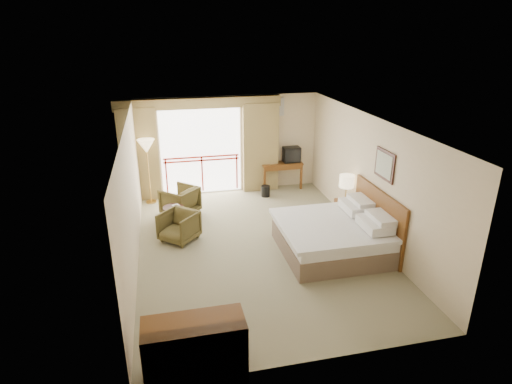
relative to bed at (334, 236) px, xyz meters
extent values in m
plane|color=gray|center=(-1.50, 0.60, -0.38)|extent=(7.00, 7.00, 0.00)
plane|color=white|center=(-1.50, 0.60, 2.32)|extent=(7.00, 7.00, 0.00)
plane|color=beige|center=(-1.50, 4.10, 0.97)|extent=(5.00, 0.00, 5.00)
plane|color=beige|center=(-1.50, -2.90, 0.97)|extent=(5.00, 0.00, 5.00)
plane|color=beige|center=(-4.00, 0.60, 0.97)|extent=(0.00, 7.00, 7.00)
plane|color=beige|center=(1.00, 0.60, 0.97)|extent=(0.00, 7.00, 7.00)
plane|color=white|center=(-2.30, 4.08, 0.82)|extent=(2.40, 0.00, 2.40)
cube|color=#AA1E0E|center=(-2.30, 4.06, 0.57)|extent=(2.09, 0.03, 0.04)
cube|color=#AA1E0E|center=(-2.30, 4.06, 0.67)|extent=(2.09, 0.03, 0.04)
cube|color=#AA1E0E|center=(-3.29, 4.06, 0.17)|extent=(0.04, 0.03, 1.00)
cube|color=#AA1E0E|center=(-2.30, 4.06, 0.17)|extent=(0.04, 0.03, 1.00)
cube|color=#AA1E0E|center=(-1.31, 4.06, 0.17)|extent=(0.04, 0.03, 1.00)
cube|color=olive|center=(-3.95, 3.95, 0.87)|extent=(1.00, 0.26, 2.50)
cube|color=olive|center=(-0.65, 3.95, 0.87)|extent=(1.00, 0.26, 2.50)
cube|color=olive|center=(-2.30, 3.98, 2.17)|extent=(4.40, 0.22, 0.28)
cube|color=silver|center=(-0.20, 4.07, 1.97)|extent=(0.50, 0.04, 0.50)
cube|color=brown|center=(-0.05, 0.00, -0.18)|extent=(2.05, 2.00, 0.40)
cube|color=white|center=(-0.05, 0.00, 0.12)|extent=(2.01, 1.96, 0.22)
cube|color=white|center=(-0.10, 0.00, 0.25)|extent=(2.09, 2.06, 0.08)
cube|color=white|center=(0.65, -0.45, 0.40)|extent=(0.50, 0.75, 0.18)
cube|color=white|center=(0.65, 0.45, 0.40)|extent=(0.50, 0.75, 0.18)
cube|color=white|center=(0.78, -0.45, 0.52)|extent=(0.40, 0.70, 0.14)
cube|color=white|center=(0.78, 0.45, 0.52)|extent=(0.40, 0.70, 0.14)
cube|color=#572D10|center=(0.96, 0.00, 0.27)|extent=(0.06, 2.10, 1.30)
cube|color=black|center=(0.98, 0.00, 1.47)|extent=(0.03, 0.72, 0.60)
cube|color=silver|center=(0.96, 0.00, 1.47)|extent=(0.01, 0.60, 0.48)
cube|color=#572D10|center=(0.78, 1.20, -0.08)|extent=(0.43, 0.51, 0.59)
cylinder|color=tan|center=(0.78, 1.25, 0.25)|extent=(0.14, 0.14, 0.04)
cylinder|color=tan|center=(0.78, 1.25, 0.44)|extent=(0.03, 0.03, 0.37)
cylinder|color=#FFE5B2|center=(0.78, 1.25, 0.70)|extent=(0.35, 0.35, 0.28)
cube|color=black|center=(0.73, 1.05, 0.26)|extent=(0.22, 0.18, 0.09)
cube|color=#572D10|center=(-0.03, 3.96, 0.38)|extent=(1.19, 0.57, 0.05)
cube|color=#572D10|center=(-0.57, 3.71, -0.01)|extent=(0.06, 0.06, 0.73)
cube|color=#572D10|center=(0.52, 3.71, -0.01)|extent=(0.06, 0.06, 0.73)
cube|color=#572D10|center=(-0.57, 4.21, -0.01)|extent=(0.06, 0.06, 0.73)
cube|color=#572D10|center=(0.52, 4.21, -0.01)|extent=(0.06, 0.06, 0.73)
cube|color=#572D10|center=(-0.03, 4.21, 0.07)|extent=(1.09, 0.03, 0.54)
cube|color=#572D10|center=(-0.03, 3.70, 0.30)|extent=(1.09, 0.03, 0.12)
cube|color=black|center=(0.27, 3.96, 0.61)|extent=(0.48, 0.37, 0.44)
cube|color=black|center=(0.27, 3.77, 0.61)|extent=(0.44, 0.02, 0.35)
cylinder|color=black|center=(-0.38, 3.96, 0.54)|extent=(0.16, 0.16, 0.29)
cylinder|color=white|center=(-0.23, 3.91, 0.45)|extent=(0.10, 0.10, 0.11)
cylinder|color=black|center=(-0.63, 3.36, -0.22)|extent=(0.31, 0.31, 0.30)
imported|color=#453B1C|center=(-3.01, 2.68, -0.38)|extent=(1.10, 1.10, 0.72)
imported|color=#453B1C|center=(-3.12, 1.26, -0.38)|extent=(1.02, 1.02, 0.67)
cylinder|color=black|center=(-3.20, 1.92, 0.13)|extent=(0.48, 0.48, 0.04)
cylinder|color=black|center=(-3.20, 1.92, -0.12)|extent=(0.06, 0.06, 0.48)
cylinder|color=black|center=(-3.20, 1.92, -0.36)|extent=(0.34, 0.34, 0.03)
imported|color=white|center=(-3.20, 1.92, 0.15)|extent=(0.22, 0.25, 0.02)
cylinder|color=tan|center=(-3.74, 3.63, -0.36)|extent=(0.28, 0.28, 0.03)
cylinder|color=tan|center=(-3.74, 3.63, 0.38)|extent=(0.03, 0.03, 1.51)
cone|color=#FFE5B2|center=(-3.74, 3.63, 1.18)|extent=(0.44, 0.44, 0.35)
cube|color=#572D10|center=(-3.13, -2.82, 0.07)|extent=(1.34, 0.56, 0.89)
cube|color=black|center=(-3.13, -3.09, 0.07)|extent=(1.23, 0.02, 0.78)
camera|label=1|loc=(-3.34, -7.39, 4.07)|focal=30.00mm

